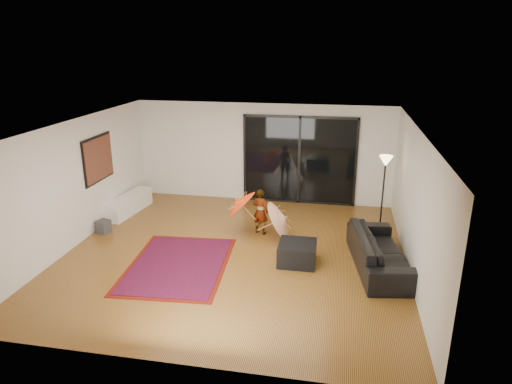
% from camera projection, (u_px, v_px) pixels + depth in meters
% --- Properties ---
extents(floor, '(7.00, 7.00, 0.00)m').
position_uv_depth(floor, '(234.00, 254.00, 9.60)').
color(floor, olive).
rests_on(floor, ground).
extents(ceiling, '(7.00, 7.00, 0.00)m').
position_uv_depth(ceiling, '(232.00, 127.00, 8.75)').
color(ceiling, white).
rests_on(ceiling, wall_back).
extents(wall_back, '(7.00, 0.00, 7.00)m').
position_uv_depth(wall_back, '(263.00, 153.00, 12.44)').
color(wall_back, silver).
rests_on(wall_back, floor).
extents(wall_front, '(7.00, 0.00, 7.00)m').
position_uv_depth(wall_front, '(171.00, 278.00, 5.91)').
color(wall_front, silver).
rests_on(wall_front, floor).
extents(wall_left, '(0.00, 7.00, 7.00)m').
position_uv_depth(wall_left, '(75.00, 184.00, 9.79)').
color(wall_left, silver).
rests_on(wall_left, floor).
extents(wall_right, '(0.00, 7.00, 7.00)m').
position_uv_depth(wall_right, '(415.00, 204.00, 8.56)').
color(wall_right, silver).
rests_on(wall_right, floor).
extents(sliding_door, '(3.06, 0.07, 2.40)m').
position_uv_depth(sliding_door, '(299.00, 160.00, 12.28)').
color(sliding_door, black).
rests_on(sliding_door, wall_back).
extents(painting, '(0.04, 1.28, 1.08)m').
position_uv_depth(painting, '(98.00, 159.00, 10.62)').
color(painting, black).
rests_on(painting, wall_left).
extents(media_console, '(0.60, 1.69, 0.46)m').
position_uv_depth(media_console, '(129.00, 204.00, 11.84)').
color(media_console, white).
rests_on(media_console, floor).
extents(speaker, '(0.32, 0.32, 0.30)m').
position_uv_depth(speaker, '(104.00, 227.00, 10.61)').
color(speaker, '#424244').
rests_on(speaker, floor).
extents(persian_rug, '(2.11, 2.81, 0.02)m').
position_uv_depth(persian_rug, '(178.00, 265.00, 9.12)').
color(persian_rug, '#5D1207').
rests_on(persian_rug, floor).
extents(sofa, '(1.28, 2.48, 0.69)m').
position_uv_depth(sofa, '(380.00, 251.00, 8.95)').
color(sofa, black).
rests_on(sofa, floor).
extents(ottoman, '(0.75, 0.75, 0.42)m').
position_uv_depth(ottoman, '(297.00, 253.00, 9.17)').
color(ottoman, black).
rests_on(ottoman, floor).
extents(floor_lamp, '(0.31, 0.31, 1.80)m').
position_uv_depth(floor_lamp, '(385.00, 172.00, 10.40)').
color(floor_lamp, black).
rests_on(floor_lamp, floor).
extents(child, '(0.46, 0.37, 1.08)m').
position_uv_depth(child, '(260.00, 212.00, 10.47)').
color(child, '#999999').
rests_on(child, floor).
extents(parasol_orange, '(0.74, 0.86, 0.88)m').
position_uv_depth(parasol_orange, '(236.00, 203.00, 10.45)').
color(parasol_orange, red).
rests_on(parasol_orange, child).
extents(parasol_white, '(0.63, 0.93, 0.97)m').
position_uv_depth(parasol_white, '(285.00, 217.00, 10.23)').
color(parasol_white, white).
rests_on(parasol_white, floor).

